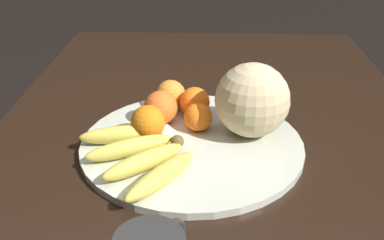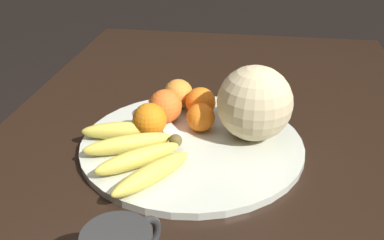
{
  "view_description": "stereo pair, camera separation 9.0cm",
  "coord_description": "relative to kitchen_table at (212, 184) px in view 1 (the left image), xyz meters",
  "views": [
    {
      "loc": [
        -0.79,
        0.01,
        1.23
      ],
      "look_at": [
        0.01,
        0.04,
        0.81
      ],
      "focal_mm": 42.0,
      "sensor_mm": 36.0,
      "label": 1
    },
    {
      "loc": [
        -0.78,
        -0.08,
        1.23
      ],
      "look_at": [
        0.01,
        0.04,
        0.81
      ],
      "focal_mm": 42.0,
      "sensor_mm": 36.0,
      "label": 2
    }
  ],
  "objects": [
    {
      "name": "orange_front_right",
      "position": [
        0.09,
        0.12,
        0.14
      ],
      "size": [
        0.07,
        0.07,
        0.07
      ],
      "color": "orange",
      "rests_on": "fruit_bowl"
    },
    {
      "name": "orange_front_left",
      "position": [
        0.13,
        0.04,
        0.14
      ],
      "size": [
        0.07,
        0.07,
        0.07
      ],
      "color": "orange",
      "rests_on": "fruit_bowl"
    },
    {
      "name": "melon",
      "position": [
        0.05,
        -0.08,
        0.18
      ],
      "size": [
        0.16,
        0.16,
        0.16
      ],
      "color": "beige",
      "rests_on": "fruit_bowl"
    },
    {
      "name": "orange_back_left",
      "position": [
        0.16,
        0.1,
        0.14
      ],
      "size": [
        0.07,
        0.07,
        0.07
      ],
      "color": "orange",
      "rests_on": "fruit_bowl"
    },
    {
      "name": "produce_tag",
      "position": [
        0.05,
        0.1,
        0.1
      ],
      "size": [
        0.08,
        0.07,
        0.0
      ],
      "rotation": [
        0.0,
        0.0,
        0.6
      ],
      "color": "white",
      "rests_on": "fruit_bowl"
    },
    {
      "name": "orange_back_right",
      "position": [
        0.06,
        0.03,
        0.13
      ],
      "size": [
        0.06,
        0.06,
        0.06
      ],
      "color": "orange",
      "rests_on": "fruit_bowl"
    },
    {
      "name": "banana_bunch",
      "position": [
        -0.07,
        0.14,
        0.12
      ],
      "size": [
        0.26,
        0.25,
        0.04
      ],
      "rotation": [
        0.0,
        0.0,
        8.45
      ],
      "color": "brown",
      "rests_on": "fruit_bowl"
    },
    {
      "name": "orange_mid_center",
      "position": [
        0.02,
        0.14,
        0.14
      ],
      "size": [
        0.07,
        0.07,
        0.07
      ],
      "color": "orange",
      "rests_on": "fruit_bowl"
    },
    {
      "name": "fruit_bowl",
      "position": [
        0.01,
        0.04,
        0.09
      ],
      "size": [
        0.46,
        0.46,
        0.01
      ],
      "color": "beige",
      "rests_on": "kitchen_table"
    },
    {
      "name": "kitchen_table",
      "position": [
        0.0,
        0.0,
        0.0
      ],
      "size": [
        1.63,
        0.99,
        0.75
      ],
      "color": "black",
      "rests_on": "ground_plane"
    }
  ]
}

